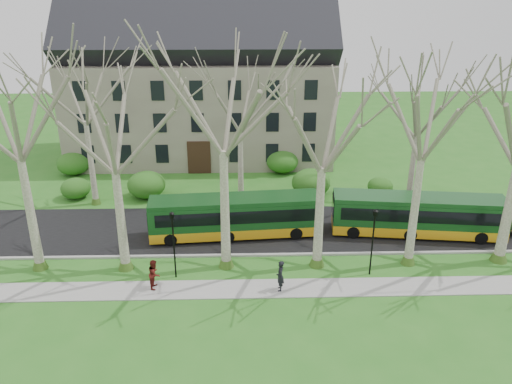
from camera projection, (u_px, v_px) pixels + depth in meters
ground at (272, 267)px, 31.79m from camera, size 120.00×120.00×0.00m
sidewalk at (275, 288)px, 29.46m from camera, size 70.00×2.00×0.06m
road at (268, 229)px, 36.88m from camera, size 80.00×8.00×0.06m
curb at (271, 255)px, 33.16m from camera, size 80.00×0.25×0.14m
building at (201, 79)px, 50.90m from camera, size 26.50×12.20×16.00m
tree_row_verge at (273, 162)px, 29.46m from camera, size 49.00×7.00×14.00m
tree_row_far at (249, 131)px, 39.73m from camera, size 33.00×7.00×12.00m
lamp_row at (274, 238)px, 29.91m from camera, size 36.22×0.22×4.30m
hedges at (211, 178)px, 44.29m from camera, size 30.60×8.60×2.00m
bus_lead at (235, 216)px, 35.35m from camera, size 12.16×3.48×3.00m
bus_follow at (418, 215)px, 35.53m from camera, size 12.19×4.00×2.99m
pedestrian_a at (280, 276)px, 28.93m from camera, size 0.48×0.70×1.88m
pedestrian_b at (154, 274)px, 29.22m from camera, size 0.72×0.90×1.80m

